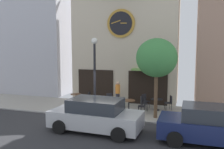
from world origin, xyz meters
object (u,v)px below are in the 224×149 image
Objects in this scene: cafe_chair_near_tree at (169,102)px; pedestrian_orange at (118,93)px; parked_car_silver at (96,115)px; parked_car_navy at (212,125)px; cafe_table_rightmost at (76,97)px; cafe_table_leftmost at (116,102)px; cafe_chair_mid_row at (110,99)px; cafe_chair_by_entrance at (88,97)px; cafe_chair_outer at (145,100)px; street_tree at (157,58)px; street_lamp at (95,75)px; cafe_chair_curbside at (120,106)px; cafe_chair_facing_wall at (143,102)px; cafe_chair_near_lamp at (83,102)px; cafe_table_center at (129,103)px; cafe_chair_left_end at (143,105)px; cafe_table_center_right at (89,99)px; cafe_table_near_curb at (156,102)px.

cafe_chair_near_tree is 3.43m from pedestrian_orange.
parked_car_silver is at bearing -120.93° from cafe_chair_near_tree.
parked_car_navy is (2.08, -4.90, 0.23)m from cafe_chair_near_tree.
cafe_table_rightmost reaches higher than cafe_table_leftmost.
parked_car_navy is (5.91, -4.45, 0.23)m from cafe_chair_mid_row.
cafe_chair_outer is (3.88, 0.35, 0.00)m from cafe_chair_by_entrance.
cafe_chair_by_entrance reaches higher than cafe_table_leftmost.
cafe_table_rightmost is (-5.62, 1.44, -2.81)m from street_tree.
cafe_chair_near_tree is at bearing -0.66° from pedestrian_orange.
parked_car_silver is at bearing -67.48° from street_lamp.
cafe_chair_curbside is (0.57, -1.08, 0.01)m from cafe_table_leftmost.
cafe_table_rightmost is 0.17× the size of parked_car_silver.
cafe_table_rightmost is 4.72m from cafe_chair_outer.
cafe_chair_outer is 6.13m from parked_car_navy.
street_tree is at bearing 1.62° from street_lamp.
cafe_chair_near_lamp is at bearing -161.78° from cafe_chair_facing_wall.
cafe_chair_near_tree reaches higher than cafe_table_center.
cafe_chair_mid_row is (-3.21, 1.53, -2.82)m from street_tree.
parked_car_navy is at bearing -44.99° from cafe_chair_left_end.
cafe_chair_outer is (3.50, 1.00, -0.03)m from cafe_table_center_right.
cafe_chair_by_entrance is at bearing -176.65° from cafe_chair_near_tree.
cafe_chair_curbside is 2.48m from cafe_chair_near_lamp.
pedestrian_orange is (2.02, 0.36, 0.33)m from cafe_chair_by_entrance.
cafe_table_leftmost is 0.81× the size of cafe_chair_curbside.
cafe_table_near_curb is 0.85× the size of cafe_chair_outer.
cafe_chair_near_tree is at bearing 72.82° from street_tree.
cafe_chair_by_entrance reaches higher than cafe_table_near_curb.
cafe_table_center_right is 3.49m from cafe_chair_facing_wall.
cafe_chair_curbside reaches higher than cafe_table_near_curb.
cafe_table_center_right is 0.86× the size of cafe_chair_mid_row.
cafe_chair_near_lamp is (-2.85, -0.43, -0.04)m from cafe_table_center.
parked_car_silver is (0.23, -4.01, 0.24)m from cafe_table_leftmost.
cafe_table_rightmost is at bearing -168.48° from pedestrian_orange.
cafe_chair_facing_wall is 0.73m from cafe_chair_left_end.
cafe_table_leftmost is 0.81× the size of cafe_chair_near_tree.
cafe_table_near_curb is 0.18× the size of parked_car_navy.
cafe_table_near_curb is (3.45, 1.75, -1.75)m from street_lamp.
cafe_chair_near_tree reaches higher than cafe_table_leftmost.
street_lamp is 5.81× the size of cafe_table_center.
cafe_chair_mid_row is at bearing -130.42° from pedestrian_orange.
cafe_chair_near_lamp is 2.57m from pedestrian_orange.
cafe_chair_facing_wall is (3.86, -0.35, 0.00)m from cafe_chair_by_entrance.
cafe_chair_mid_row is 2.26m from cafe_chair_facing_wall.
street_tree is 5.34m from cafe_table_center_right.
parked_car_silver is at bearing -86.65° from cafe_table_leftmost.
parked_car_silver is (2.43, -4.69, 0.23)m from cafe_chair_by_entrance.
cafe_chair_near_tree is at bearing 43.95° from cafe_chair_left_end.
cafe_table_center is at bearing 78.76° from parked_car_silver.
cafe_chair_outer is at bearing 126.41° from parked_car_navy.
cafe_chair_near_tree is 0.21× the size of parked_car_navy.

